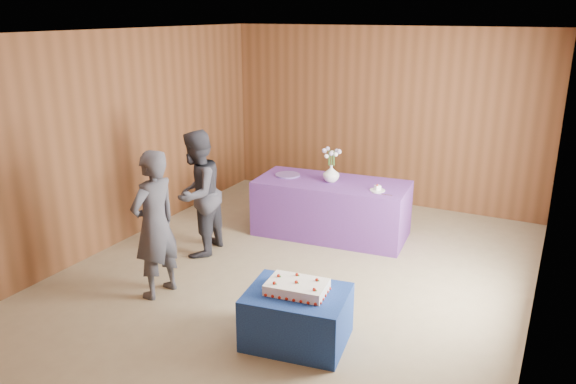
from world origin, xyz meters
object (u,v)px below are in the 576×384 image
Objects in this scene: sheet_cake at (297,287)px; vase at (331,173)px; serving_table at (331,208)px; guest_left at (155,225)px; guest_right at (197,194)px; cake_table at (297,317)px.

vase is (-0.73, 2.53, 0.31)m from sheet_cake.
guest_left is (-1.00, -2.39, 0.42)m from serving_table.
vase is 0.14× the size of guest_right.
guest_right is (-1.22, -1.30, -0.08)m from vase.
serving_table is at bearing 163.70° from guest_left.
cake_table is 1.81m from guest_left.
guest_left is (-1.72, 0.15, 0.54)m from cake_table.
guest_right reaches higher than serving_table.
guest_right is at bearing -138.23° from serving_table.
guest_left is at bearing -112.44° from vase.
cake_table is 2.65m from serving_table.
vase reaches higher than sheet_cake.
serving_table is at bearing 97.92° from cake_table.
sheet_cake is 0.38× the size of guest_right.
serving_table is 1.84m from guest_right.
guest_right is (-1.95, 1.23, 0.23)m from sheet_cake.
serving_table is 8.91× the size of vase.
serving_table is 0.49m from vase.
serving_table reaches higher than cake_table.
serving_table is at bearing 99.40° from sheet_cake.
guest_right reaches higher than cake_table.
guest_right reaches higher than sheet_cake.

